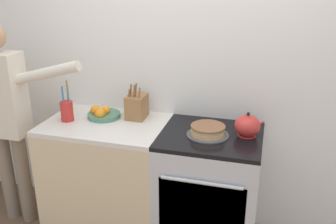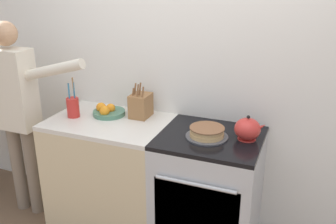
{
  "view_description": "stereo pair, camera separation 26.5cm",
  "coord_description": "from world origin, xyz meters",
  "px_view_note": "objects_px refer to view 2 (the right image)",
  "views": [
    {
      "loc": [
        0.59,
        -2.1,
        2.02
      ],
      "look_at": [
        -0.08,
        0.29,
        1.08
      ],
      "focal_mm": 40.0,
      "sensor_mm": 36.0,
      "label": 1
    },
    {
      "loc": [
        0.84,
        -2.02,
        2.02
      ],
      "look_at": [
        -0.08,
        0.29,
        1.08
      ],
      "focal_mm": 40.0,
      "sensor_mm": 36.0,
      "label": 2
    }
  ],
  "objects_px": {
    "knife_block": "(141,105)",
    "utensil_crock": "(73,107)",
    "tea_kettle": "(248,129)",
    "layer_cake": "(207,133)",
    "person_baker": "(17,105)",
    "fruit_bowl": "(107,111)",
    "stove_range": "(208,193)"
  },
  "relations": [
    {
      "from": "knife_block",
      "to": "utensil_crock",
      "type": "distance_m",
      "value": 0.54
    },
    {
      "from": "tea_kettle",
      "to": "knife_block",
      "type": "relative_size",
      "value": 0.78
    },
    {
      "from": "layer_cake",
      "to": "person_baker",
      "type": "bearing_deg",
      "value": -176.18
    },
    {
      "from": "knife_block",
      "to": "fruit_bowl",
      "type": "bearing_deg",
      "value": -164.84
    },
    {
      "from": "layer_cake",
      "to": "utensil_crock",
      "type": "distance_m",
      "value": 1.1
    },
    {
      "from": "layer_cake",
      "to": "stove_range",
      "type": "bearing_deg",
      "value": 48.45
    },
    {
      "from": "layer_cake",
      "to": "knife_block",
      "type": "xyz_separation_m",
      "value": [
        -0.6,
        0.19,
        0.06
      ]
    },
    {
      "from": "knife_block",
      "to": "utensil_crock",
      "type": "relative_size",
      "value": 0.85
    },
    {
      "from": "stove_range",
      "to": "person_baker",
      "type": "bearing_deg",
      "value": -175.39
    },
    {
      "from": "stove_range",
      "to": "layer_cake",
      "type": "xyz_separation_m",
      "value": [
        -0.02,
        -0.02,
        0.5
      ]
    },
    {
      "from": "tea_kettle",
      "to": "utensil_crock",
      "type": "relative_size",
      "value": 0.66
    },
    {
      "from": "tea_kettle",
      "to": "utensil_crock",
      "type": "distance_m",
      "value": 1.37
    },
    {
      "from": "stove_range",
      "to": "tea_kettle",
      "type": "bearing_deg",
      "value": 10.69
    },
    {
      "from": "layer_cake",
      "to": "fruit_bowl",
      "type": "relative_size",
      "value": 1.16
    },
    {
      "from": "stove_range",
      "to": "knife_block",
      "type": "xyz_separation_m",
      "value": [
        -0.62,
        0.17,
        0.56
      ]
    },
    {
      "from": "utensil_crock",
      "to": "fruit_bowl",
      "type": "bearing_deg",
      "value": 29.05
    },
    {
      "from": "fruit_bowl",
      "to": "knife_block",
      "type": "bearing_deg",
      "value": 15.16
    },
    {
      "from": "knife_block",
      "to": "fruit_bowl",
      "type": "distance_m",
      "value": 0.28
    },
    {
      "from": "person_baker",
      "to": "fruit_bowl",
      "type": "bearing_deg",
      "value": 28.44
    },
    {
      "from": "layer_cake",
      "to": "utensil_crock",
      "type": "relative_size",
      "value": 0.9
    },
    {
      "from": "tea_kettle",
      "to": "knife_block",
      "type": "bearing_deg",
      "value": 172.12
    },
    {
      "from": "layer_cake",
      "to": "fruit_bowl",
      "type": "height_order",
      "value": "fruit_bowl"
    },
    {
      "from": "layer_cake",
      "to": "utensil_crock",
      "type": "height_order",
      "value": "utensil_crock"
    },
    {
      "from": "stove_range",
      "to": "fruit_bowl",
      "type": "bearing_deg",
      "value": 173.92
    },
    {
      "from": "knife_block",
      "to": "utensil_crock",
      "type": "bearing_deg",
      "value": -158.05
    },
    {
      "from": "stove_range",
      "to": "utensil_crock",
      "type": "height_order",
      "value": "utensil_crock"
    },
    {
      "from": "layer_cake",
      "to": "tea_kettle",
      "type": "relative_size",
      "value": 1.36
    },
    {
      "from": "tea_kettle",
      "to": "person_baker",
      "type": "relative_size",
      "value": 0.13
    },
    {
      "from": "layer_cake",
      "to": "utensil_crock",
      "type": "bearing_deg",
      "value": -179.46
    },
    {
      "from": "stove_range",
      "to": "tea_kettle",
      "type": "xyz_separation_m",
      "value": [
        0.25,
        0.05,
        0.54
      ]
    },
    {
      "from": "knife_block",
      "to": "layer_cake",
      "type": "bearing_deg",
      "value": -17.58
    },
    {
      "from": "tea_kettle",
      "to": "person_baker",
      "type": "height_order",
      "value": "person_baker"
    }
  ]
}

